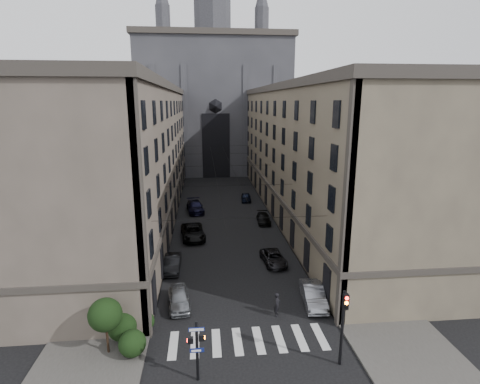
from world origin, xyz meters
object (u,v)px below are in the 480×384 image
object	(u,v)px
car_left_far	(195,207)
pedestrian	(277,304)
gothic_tower	(214,96)
car_left_near	(179,298)
car_right_midfar	(264,218)
traffic_light_right	(343,319)
car_right_far	(246,197)
car_right_near	(313,295)
car_left_midfar	(193,232)
pedestrian_signal_left	(197,346)
car_left_midnear	(172,263)
car_right_midnear	(274,258)

from	to	relation	value
car_left_far	pedestrian	xyz separation A→B (m)	(6.94, -29.41, 0.14)
gothic_tower	car_left_near	size ratio (longest dim) A/B	13.37
gothic_tower	car_right_midfar	size ratio (longest dim) A/B	13.15
traffic_light_right	car_right_far	xyz separation A→B (m)	(-1.38, 41.11, -2.62)
traffic_light_right	pedestrian	xyz separation A→B (m)	(-2.94, 6.08, -2.33)
car_right_midfar	car_left_near	bearing A→B (deg)	-112.82
car_right_near	car_right_far	world-z (taller)	car_right_near
traffic_light_right	car_left_near	world-z (taller)	traffic_light_right
car_left_midfar	pedestrian	world-z (taller)	pedestrian
pedestrian_signal_left	car_left_midfar	xyz separation A→B (m)	(-0.84, 24.42, -1.50)
pedestrian_signal_left	car_left_midnear	distance (m)	15.92
car_left_near	car_right_near	bearing A→B (deg)	-9.92
car_left_midfar	car_left_far	distance (m)	11.48
car_left_midnear	car_left_midfar	world-z (taller)	car_left_midfar
traffic_light_right	car_left_midnear	distance (m)	19.40
pedestrian_signal_left	car_left_far	distance (m)	35.95
pedestrian_signal_left	pedestrian	bearing A→B (deg)	46.45
pedestrian_signal_left	car_right_near	bearing A→B (deg)	39.79
traffic_light_right	car_left_far	world-z (taller)	traffic_light_right
car_left_midfar	pedestrian	bearing A→B (deg)	-75.03
car_left_near	car_left_far	world-z (taller)	car_left_far
gothic_tower	car_left_midfar	bearing A→B (deg)	-95.07
gothic_tower	car_left_near	bearing A→B (deg)	-94.52
pedestrian_signal_left	car_left_midfar	distance (m)	24.48
car_left_near	car_right_midnear	world-z (taller)	car_left_near
car_left_far	car_right_near	world-z (taller)	car_left_far
car_right_near	car_right_midnear	size ratio (longest dim) A/B	1.04
car_right_midnear	car_right_near	bearing A→B (deg)	-82.66
car_right_near	car_left_far	bearing A→B (deg)	115.49
traffic_light_right	car_right_midfar	distance (m)	29.27
car_right_near	gothic_tower	bearing A→B (deg)	100.53
car_right_midfar	car_left_midfar	bearing A→B (deg)	-148.32
pedestrian_signal_left	car_right_far	world-z (taller)	pedestrian_signal_left
car_left_midnear	pedestrian_signal_left	bearing A→B (deg)	-79.81
pedestrian	car_left_midnear	bearing A→B (deg)	68.37
pedestrian	car_right_near	bearing A→B (deg)	-42.61
gothic_tower	car_right_near	bearing A→B (deg)	-84.75
car_left_midfar	pedestrian	distance (m)	19.25
traffic_light_right	car_right_near	world-z (taller)	traffic_light_right
car_right_midfar	traffic_light_right	bearing A→B (deg)	-85.79
car_left_midnear	car_left_far	distance (m)	20.38
car_left_midnear	car_left_far	xyz separation A→B (m)	(1.92, 20.29, 0.10)
gothic_tower	pedestrian	xyz separation A→B (m)	(2.66, -66.96, -16.84)
car_left_far	car_right_near	bearing A→B (deg)	-77.77
gothic_tower	car_right_midnear	xyz separation A→B (m)	(4.20, -57.36, -17.16)
gothic_tower	car_right_midnear	world-z (taller)	gothic_tower
traffic_light_right	car_left_midfar	bearing A→B (deg)	112.52
pedestrian_signal_left	car_left_midfar	world-z (taller)	pedestrian_signal_left
car_right_far	pedestrian	xyz separation A→B (m)	(-1.56, -35.03, 0.29)
car_right_near	car_right_midnear	bearing A→B (deg)	107.83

